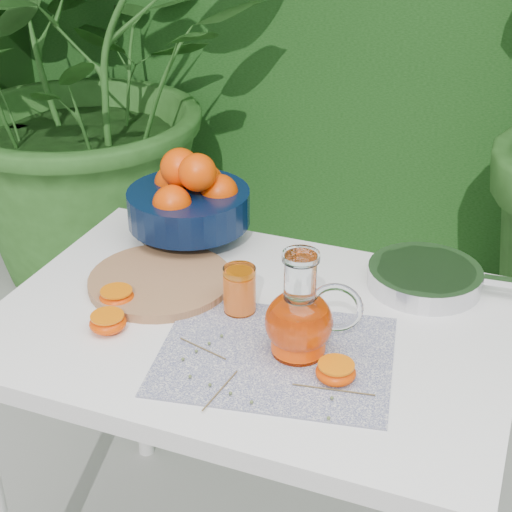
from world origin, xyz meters
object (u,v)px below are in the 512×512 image
at_px(juice_pitcher, 300,319).
at_px(saute_pan, 426,277).
at_px(fruit_bowl, 190,199).
at_px(white_table, 252,353).
at_px(cutting_board, 160,281).

bearing_deg(juice_pitcher, saute_pan, 61.97).
height_order(fruit_bowl, juice_pitcher, fruit_bowl).
distance_m(white_table, cutting_board, 0.25).
bearing_deg(white_table, fruit_bowl, 134.24).
xyz_separation_m(white_table, juice_pitcher, (0.12, -0.07, 0.16)).
distance_m(cutting_board, juice_pitcher, 0.37).
xyz_separation_m(cutting_board, juice_pitcher, (0.35, -0.12, 0.06)).
bearing_deg(cutting_board, white_table, -12.76).
distance_m(fruit_bowl, juice_pitcher, 0.51).
bearing_deg(juice_pitcher, cutting_board, 160.31).
distance_m(white_table, juice_pitcher, 0.21).
relative_size(white_table, fruit_bowl, 3.27).
distance_m(white_table, fruit_bowl, 0.41).
height_order(white_table, juice_pitcher, juice_pitcher).
relative_size(white_table, cutting_board, 3.33).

